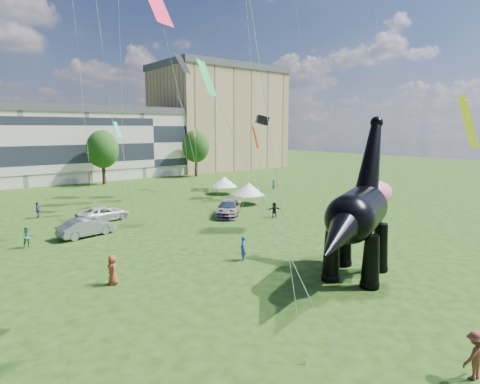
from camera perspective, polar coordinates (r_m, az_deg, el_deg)
ground at (r=21.97m, az=11.63°, el=-15.88°), size 220.00×220.00×0.00m
apartment_block at (r=95.40m, az=-3.07°, el=10.13°), size 28.00×18.00×22.00m
tree_mid_right at (r=69.72m, az=-18.99°, el=6.18°), size 5.20×5.20×9.44m
tree_far_right at (r=77.66m, az=-6.32°, el=6.86°), size 5.20×5.20×9.44m
dinosaur_sculpture at (r=25.26m, az=16.20°, el=-3.34°), size 12.38×6.70×10.41m
car_grey at (r=36.97m, az=-21.03°, el=-4.72°), size 4.94×2.42×1.56m
car_white at (r=42.51m, az=-18.81°, el=-2.93°), size 5.53×3.14×1.46m
car_dark at (r=42.54m, az=-1.67°, el=-2.30°), size 5.53×5.70×1.64m
gazebo_near at (r=48.84m, az=1.21°, el=0.43°), size 4.58×4.58×2.66m
gazebo_far at (r=56.43m, az=-2.27°, el=1.46°), size 4.49×4.49×2.48m
inflatable_pink at (r=49.58m, az=18.35°, el=-0.25°), size 6.44×3.45×3.15m
visitors at (r=31.49m, az=-10.54°, el=-6.47°), size 50.07×40.60×1.86m
kites at (r=40.41m, az=-16.42°, el=18.46°), size 65.50×47.61×30.91m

